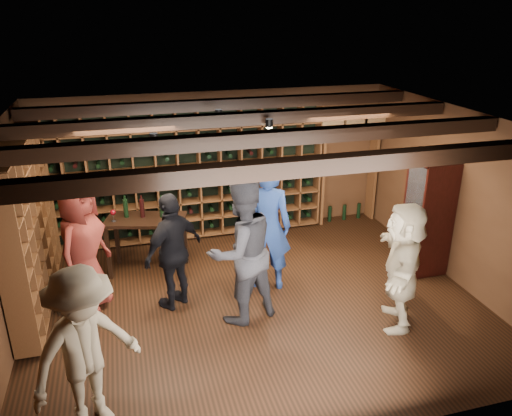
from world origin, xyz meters
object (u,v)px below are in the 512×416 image
object	(u,v)px
guest_khaki	(85,351)
guest_beige	(402,265)
man_grey_suit	(241,252)
guest_woman_black	(174,251)
tasting_table	(146,225)
guest_red_floral	(82,246)
display_cabinet	(427,219)
man_blue_shirt	(267,227)

from	to	relation	value
guest_khaki	guest_beige	bearing A→B (deg)	-22.93
guest_khaki	man_grey_suit	bearing A→B (deg)	3.05
guest_woman_black	tasting_table	distance (m)	1.09
man_grey_suit	tasting_table	size ratio (longest dim) A/B	1.50
guest_beige	guest_red_floral	bearing A→B (deg)	-84.91
display_cabinet	guest_beige	xyz separation A→B (m)	(-1.09, -1.14, -0.03)
man_blue_shirt	tasting_table	world-z (taller)	man_blue_shirt
guest_woman_black	guest_beige	bearing A→B (deg)	119.98
man_grey_suit	guest_red_floral	bearing A→B (deg)	-41.54
man_blue_shirt	guest_red_floral	distance (m)	2.47
man_blue_shirt	guest_beige	world-z (taller)	man_blue_shirt
guest_woman_black	guest_khaki	bearing A→B (deg)	25.31
display_cabinet	guest_woman_black	xyz separation A→B (m)	(-3.76, 0.03, -0.05)
guest_woman_black	guest_red_floral	bearing A→B (deg)	-50.63
display_cabinet	tasting_table	world-z (taller)	display_cabinet
tasting_table	guest_beige	bearing A→B (deg)	-21.38
guest_khaki	tasting_table	distance (m)	3.04
guest_khaki	tasting_table	world-z (taller)	guest_khaki
guest_red_floral	guest_beige	xyz separation A→B (m)	(3.81, -1.46, -0.06)
man_grey_suit	guest_woman_black	bearing A→B (deg)	-52.26
display_cabinet	tasting_table	xyz separation A→B (m)	(-4.05, 1.08, -0.08)
tasting_table	guest_red_floral	bearing A→B (deg)	-122.45
guest_red_floral	guest_beige	distance (m)	4.08
guest_woman_black	guest_beige	size ratio (longest dim) A/B	0.98
guest_red_floral	tasting_table	size ratio (longest dim) A/B	1.40
display_cabinet	man_blue_shirt	bearing A→B (deg)	175.72
display_cabinet	guest_red_floral	bearing A→B (deg)	176.28
man_blue_shirt	guest_khaki	bearing A→B (deg)	61.65
man_grey_suit	guest_woman_black	distance (m)	0.96
man_blue_shirt	guest_red_floral	world-z (taller)	man_blue_shirt
display_cabinet	guest_red_floral	world-z (taller)	guest_red_floral
man_blue_shirt	guest_khaki	distance (m)	3.12
guest_woman_black	guest_khaki	world-z (taller)	guest_khaki
guest_woman_black	guest_khaki	size ratio (longest dim) A/B	0.95
guest_woman_black	guest_khaki	xyz separation A→B (m)	(-1.02, -1.89, 0.05)
man_blue_shirt	man_grey_suit	bearing A→B (deg)	72.39
man_blue_shirt	guest_beige	size ratio (longest dim) A/B	1.13
man_grey_suit	guest_beige	size ratio (longest dim) A/B	1.15
display_cabinet	man_blue_shirt	size ratio (longest dim) A/B	0.94
guest_red_floral	man_blue_shirt	bearing A→B (deg)	-63.50
display_cabinet	guest_red_floral	distance (m)	4.91
display_cabinet	guest_khaki	distance (m)	5.14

